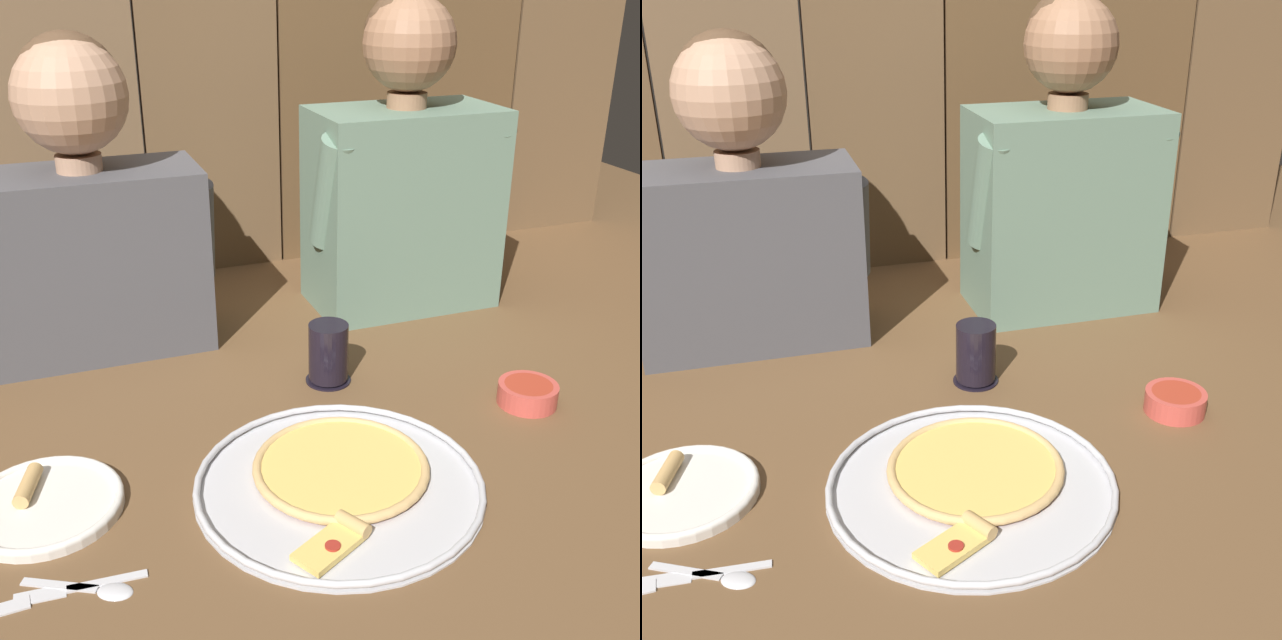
# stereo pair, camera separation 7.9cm
# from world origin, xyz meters

# --- Properties ---
(ground_plane) EXTENTS (3.20, 3.20, 0.00)m
(ground_plane) POSITION_xyz_m (0.00, 0.00, 0.00)
(ground_plane) COLOR brown
(pizza_tray) EXTENTS (0.41, 0.41, 0.03)m
(pizza_tray) POSITION_xyz_m (-0.05, -0.07, 0.01)
(pizza_tray) COLOR silver
(pizza_tray) RESTS_ON ground
(dinner_plate) EXTENTS (0.21, 0.21, 0.03)m
(dinner_plate) POSITION_xyz_m (-0.45, 0.02, 0.01)
(dinner_plate) COLOR white
(dinner_plate) RESTS_ON ground
(drinking_glass) EXTENTS (0.08, 0.08, 0.11)m
(drinking_glass) POSITION_xyz_m (0.04, 0.22, 0.05)
(drinking_glass) COLOR black
(drinking_glass) RESTS_ON ground
(dipping_bowl) EXTENTS (0.10, 0.10, 0.04)m
(dipping_bowl) POSITION_xyz_m (0.33, 0.03, 0.02)
(dipping_bowl) COLOR #CC4C42
(dipping_bowl) RESTS_ON ground
(table_knife) EXTENTS (0.16, 0.03, 0.01)m
(table_knife) POSITION_xyz_m (-0.41, -0.15, 0.00)
(table_knife) COLOR silver
(table_knife) RESTS_ON ground
(table_spoon) EXTENTS (0.13, 0.08, 0.01)m
(table_spoon) POSITION_xyz_m (-0.40, -0.16, 0.00)
(table_spoon) COLOR silver
(table_spoon) RESTS_ON ground
(diner_left) EXTENTS (0.45, 0.21, 0.58)m
(diner_left) POSITION_xyz_m (-0.32, 0.50, 0.27)
(diner_left) COLOR #4C4C51
(diner_left) RESTS_ON ground
(diner_right) EXTENTS (0.41, 0.22, 0.63)m
(diner_right) POSITION_xyz_m (0.32, 0.50, 0.29)
(diner_right) COLOR slate
(diner_right) RESTS_ON ground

